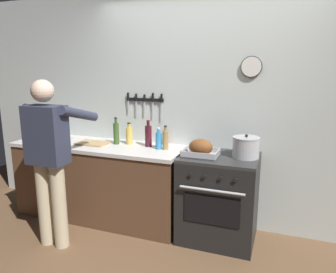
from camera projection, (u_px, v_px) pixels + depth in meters
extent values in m
cube|color=silver|center=(208.00, 111.00, 3.48)|extent=(6.00, 0.10, 2.60)
cube|color=black|center=(145.00, 100.00, 3.65)|extent=(0.46, 0.02, 0.04)
cube|color=silver|center=(128.00, 106.00, 3.73)|extent=(0.02, 0.00, 0.13)
cube|color=black|center=(128.00, 97.00, 3.71)|extent=(0.02, 0.02, 0.10)
cube|color=silver|center=(136.00, 108.00, 3.70)|extent=(0.02, 0.00, 0.16)
cube|color=black|center=(136.00, 97.00, 3.67)|extent=(0.02, 0.02, 0.09)
cube|color=silver|center=(145.00, 108.00, 3.66)|extent=(0.02, 0.00, 0.16)
cube|color=black|center=(144.00, 98.00, 3.64)|extent=(0.02, 0.02, 0.08)
cube|color=silver|center=(153.00, 109.00, 3.63)|extent=(0.01, 0.00, 0.18)
cube|color=black|center=(153.00, 97.00, 3.60)|extent=(0.02, 0.02, 0.10)
cube|color=silver|center=(162.00, 111.00, 3.60)|extent=(0.02, 0.00, 0.20)
cube|color=black|center=(162.00, 98.00, 3.57)|extent=(0.02, 0.02, 0.09)
cylinder|color=white|center=(251.00, 67.00, 3.16)|extent=(0.20, 0.02, 0.20)
torus|color=black|center=(251.00, 67.00, 3.16)|extent=(0.21, 0.02, 0.21)
cube|color=brown|center=(100.00, 182.00, 3.75)|extent=(2.00, 0.62, 0.86)
cube|color=silver|center=(98.00, 146.00, 3.65)|extent=(2.03, 0.65, 0.04)
cube|color=#B2B5B7|center=(52.00, 143.00, 3.91)|extent=(0.44, 0.36, 0.11)
cube|color=black|center=(218.00, 199.00, 3.26)|extent=(0.76, 0.62, 0.87)
cube|color=black|center=(212.00, 210.00, 2.97)|extent=(0.53, 0.01, 0.28)
cube|color=#2D2D2D|center=(220.00, 157.00, 3.16)|extent=(0.76, 0.62, 0.03)
cylinder|color=black|center=(191.00, 175.00, 2.97)|extent=(0.04, 0.02, 0.04)
cylinder|color=black|center=(204.00, 176.00, 2.92)|extent=(0.04, 0.02, 0.04)
cylinder|color=black|center=(221.00, 178.00, 2.87)|extent=(0.04, 0.02, 0.04)
cylinder|color=black|center=(236.00, 180.00, 2.82)|extent=(0.04, 0.02, 0.04)
cylinder|color=silver|center=(212.00, 191.00, 2.90)|extent=(0.61, 0.02, 0.02)
cylinder|color=#C6B793|center=(45.00, 203.00, 3.17)|extent=(0.14, 0.14, 0.86)
cylinder|color=#C6B793|center=(59.00, 206.00, 3.11)|extent=(0.14, 0.14, 0.86)
cube|color=#2D3347|center=(46.00, 135.00, 2.99)|extent=(0.38, 0.22, 0.56)
sphere|color=beige|center=(42.00, 91.00, 2.90)|extent=(0.21, 0.21, 0.21)
cylinder|color=#2D3347|center=(45.00, 112.00, 3.24)|extent=(0.09, 0.55, 0.22)
cylinder|color=#2D3347|center=(79.00, 114.00, 3.10)|extent=(0.09, 0.55, 0.22)
cube|color=#B7B7BC|center=(201.00, 156.00, 3.15)|extent=(0.34, 0.25, 0.01)
cube|color=#B7B7BC|center=(197.00, 155.00, 3.03)|extent=(0.34, 0.01, 0.05)
cube|color=#B7B7BC|center=(204.00, 149.00, 3.26)|extent=(0.34, 0.01, 0.05)
cube|color=#B7B7BC|center=(184.00, 151.00, 3.20)|extent=(0.01, 0.25, 0.05)
cube|color=#B7B7BC|center=(218.00, 154.00, 3.08)|extent=(0.01, 0.25, 0.05)
ellipsoid|color=brown|center=(201.00, 147.00, 3.13)|extent=(0.24, 0.17, 0.16)
cylinder|color=#B7B7BC|center=(246.00, 148.00, 3.09)|extent=(0.26, 0.26, 0.19)
cylinder|color=#B2B2B7|center=(246.00, 138.00, 3.06)|extent=(0.26, 0.26, 0.01)
sphere|color=black|center=(247.00, 136.00, 3.06)|extent=(0.03, 0.03, 0.03)
cube|color=tan|center=(93.00, 143.00, 3.65)|extent=(0.36, 0.24, 0.02)
cylinder|color=#385623|center=(116.00, 134.00, 3.62)|extent=(0.06, 0.06, 0.24)
cylinder|color=#385623|center=(116.00, 121.00, 3.59)|extent=(0.03, 0.03, 0.05)
cylinder|color=black|center=(116.00, 118.00, 3.59)|extent=(0.03, 0.03, 0.01)
cylinder|color=red|center=(165.00, 140.00, 3.61)|extent=(0.05, 0.05, 0.12)
cylinder|color=red|center=(165.00, 133.00, 3.59)|extent=(0.02, 0.02, 0.03)
cylinder|color=#197219|center=(165.00, 132.00, 3.59)|extent=(0.03, 0.03, 0.01)
cylinder|color=#997F4C|center=(165.00, 140.00, 3.38)|extent=(0.06, 0.06, 0.20)
cylinder|color=#997F4C|center=(165.00, 129.00, 3.36)|extent=(0.03, 0.03, 0.04)
cylinder|color=black|center=(165.00, 126.00, 3.35)|extent=(0.03, 0.03, 0.01)
cylinder|color=#47141E|center=(148.00, 136.00, 3.51)|extent=(0.08, 0.08, 0.23)
cylinder|color=#47141E|center=(148.00, 124.00, 3.48)|extent=(0.03, 0.03, 0.05)
cylinder|color=maroon|center=(148.00, 121.00, 3.48)|extent=(0.04, 0.04, 0.01)
cylinder|color=#338CCC|center=(159.00, 141.00, 3.41)|extent=(0.07, 0.07, 0.18)
cylinder|color=#338CCC|center=(159.00, 131.00, 3.38)|extent=(0.03, 0.03, 0.04)
cylinder|color=white|center=(159.00, 128.00, 3.38)|extent=(0.03, 0.03, 0.01)
cylinder|color=gold|center=(129.00, 136.00, 3.62)|extent=(0.08, 0.08, 0.19)
cylinder|color=gold|center=(129.00, 126.00, 3.60)|extent=(0.03, 0.03, 0.04)
cylinder|color=black|center=(129.00, 123.00, 3.59)|extent=(0.04, 0.04, 0.01)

